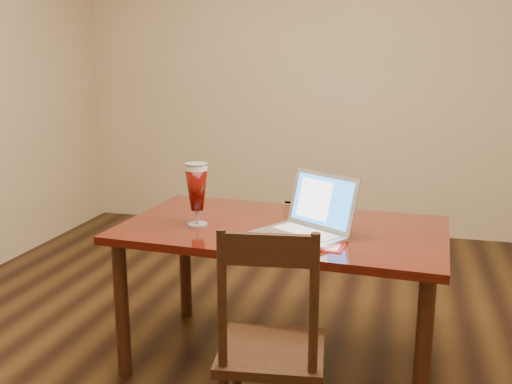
# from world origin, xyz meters

# --- Properties ---
(ground) EXTENTS (5.00, 5.00, 0.00)m
(ground) POSITION_xyz_m (0.00, 0.00, 0.00)
(ground) COLOR black
(ground) RESTS_ON ground
(dining_table) EXTENTS (1.52, 0.91, 0.98)m
(dining_table) POSITION_xyz_m (-0.02, 0.20, 0.62)
(dining_table) COLOR #4A1009
(dining_table) RESTS_ON ground
(dining_chair) EXTENTS (0.42, 0.41, 0.90)m
(dining_chair) POSITION_xyz_m (0.09, -0.44, 0.42)
(dining_chair) COLOR black
(dining_chair) RESTS_ON ground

